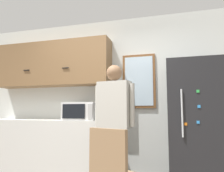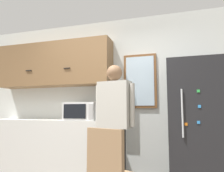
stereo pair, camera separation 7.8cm
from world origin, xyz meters
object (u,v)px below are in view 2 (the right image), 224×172
(microwave, at_px, (83,111))
(refrigerator, at_px, (199,123))
(chair, at_px, (113,172))
(person, at_px, (115,111))

(microwave, xyz_separation_m, refrigerator, (1.80, -0.03, -0.16))
(microwave, bearing_deg, refrigerator, -1.05)
(microwave, bearing_deg, chair, -55.35)
(refrigerator, bearing_deg, microwave, 178.95)
(person, height_order, chair, person)
(microwave, height_order, refrigerator, refrigerator)
(person, relative_size, refrigerator, 0.97)
(refrigerator, distance_m, chair, 1.63)
(microwave, distance_m, refrigerator, 1.81)
(refrigerator, relative_size, chair, 1.98)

